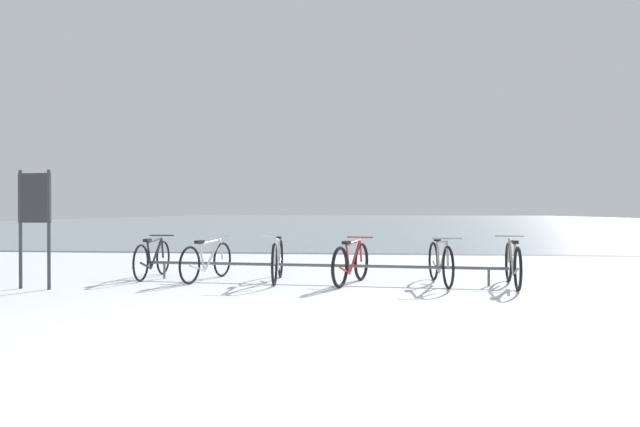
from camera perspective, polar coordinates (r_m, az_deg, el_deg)
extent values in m
cube|color=silver|center=(4.24, -9.22, -16.61)|extent=(80.00, 22.00, 0.08)
cube|color=gray|center=(69.94, 4.50, -0.66)|extent=(80.00, 110.00, 0.08)
cube|color=#47474C|center=(15.01, 1.42, -4.30)|extent=(80.00, 0.50, 0.05)
cylinder|color=#4C5156|center=(9.10, -0.21, -5.43)|extent=(6.06, 0.55, 0.05)
cylinder|color=#4C5156|center=(9.97, -15.95, -5.75)|extent=(0.04, 0.04, 0.28)
cylinder|color=#4C5156|center=(9.04, 17.21, -6.38)|extent=(0.04, 0.04, 0.28)
torus|color=black|center=(10.59, -16.07, -4.45)|extent=(0.04, 0.63, 0.63)
torus|color=black|center=(9.65, -18.21, -4.92)|extent=(0.04, 0.63, 0.63)
cylinder|color=#1E2328|center=(10.27, -16.72, -3.97)|extent=(0.04, 0.53, 0.53)
cylinder|color=#1E2328|center=(9.97, -17.42, -4.22)|extent=(0.04, 0.19, 0.48)
cylinder|color=#1E2328|center=(10.19, -16.88, -2.69)|extent=(0.04, 0.66, 0.08)
cylinder|color=#1E2328|center=(9.85, -17.72, -5.22)|extent=(0.04, 0.44, 0.17)
cylinder|color=#1E2328|center=(10.54, -16.15, -3.47)|extent=(0.04, 0.11, 0.38)
cube|color=black|center=(9.88, -17.59, -2.68)|extent=(0.08, 0.20, 0.05)
cylinder|color=#1E2328|center=(10.49, -16.22, -2.21)|extent=(0.46, 0.03, 0.02)
torus|color=black|center=(10.00, -10.17, -4.75)|extent=(0.18, 0.61, 0.62)
torus|color=black|center=(9.07, -13.45, -5.28)|extent=(0.18, 0.61, 0.62)
cylinder|color=silver|center=(9.68, -11.16, -4.25)|extent=(0.16, 0.56, 0.53)
cylinder|color=silver|center=(9.38, -12.23, -4.53)|extent=(0.08, 0.20, 0.47)
cylinder|color=silver|center=(9.59, -11.40, -2.92)|extent=(0.19, 0.69, 0.08)
cylinder|color=silver|center=(9.27, -12.69, -5.58)|extent=(0.14, 0.47, 0.17)
cylinder|color=silver|center=(9.95, -10.28, -3.72)|extent=(0.06, 0.12, 0.37)
cube|color=black|center=(9.29, -12.48, -2.92)|extent=(0.12, 0.21, 0.05)
cylinder|color=silver|center=(9.90, -10.39, -2.40)|extent=(0.45, 0.13, 0.02)
torus|color=black|center=(8.68, -4.79, -5.32)|extent=(0.09, 0.68, 0.68)
torus|color=black|center=(9.72, -4.15, -4.71)|extent=(0.09, 0.68, 0.68)
cylinder|color=silver|center=(9.01, -4.57, -4.33)|extent=(0.08, 0.55, 0.58)
cylinder|color=silver|center=(9.35, -4.36, -4.30)|extent=(0.05, 0.19, 0.51)
cylinder|color=silver|center=(9.07, -4.52, -2.70)|extent=(0.09, 0.69, 0.08)
cylinder|color=silver|center=(9.51, -4.28, -5.29)|extent=(0.07, 0.46, 0.19)
cylinder|color=silver|center=(8.70, -4.76, -3.98)|extent=(0.04, 0.12, 0.41)
cube|color=black|center=(9.41, -4.32, -2.49)|extent=(0.09, 0.21, 0.05)
cylinder|color=silver|center=(8.73, -4.74, -2.33)|extent=(0.46, 0.06, 0.02)
torus|color=black|center=(9.33, 4.34, -5.04)|extent=(0.25, 0.63, 0.64)
torus|color=black|center=(8.41, 2.10, -5.63)|extent=(0.25, 0.63, 0.64)
cylinder|color=#B22D2D|center=(9.02, 3.66, -4.51)|extent=(0.20, 0.51, 0.54)
cylinder|color=#B22D2D|center=(8.72, 2.93, -4.82)|extent=(0.09, 0.19, 0.48)
cylinder|color=#B22D2D|center=(8.93, 3.50, -3.05)|extent=(0.24, 0.63, 0.08)
cylinder|color=#B22D2D|center=(8.61, 2.61, -5.97)|extent=(0.17, 0.42, 0.18)
cylinder|color=#B22D2D|center=(9.28, 4.26, -3.92)|extent=(0.07, 0.12, 0.38)
cube|color=black|center=(8.63, 2.76, -3.05)|extent=(0.14, 0.21, 0.05)
cylinder|color=#B22D2D|center=(9.23, 4.19, -2.49)|extent=(0.44, 0.17, 0.02)
torus|color=black|center=(8.53, 13.24, -5.50)|extent=(0.11, 0.66, 0.66)
torus|color=black|center=(9.53, 11.76, -4.89)|extent=(0.11, 0.66, 0.66)
cylinder|color=gray|center=(8.85, 12.72, -4.52)|extent=(0.09, 0.54, 0.56)
cylinder|color=gray|center=(9.17, 12.24, -4.49)|extent=(0.06, 0.19, 0.50)
cylinder|color=gray|center=(8.90, 12.61, -2.92)|extent=(0.10, 0.67, 0.08)
cylinder|color=gray|center=(9.32, 12.05, -5.46)|extent=(0.08, 0.45, 0.18)
cylinder|color=gray|center=(8.55, 13.18, -4.19)|extent=(0.05, 0.12, 0.39)
cube|color=black|center=(9.22, 12.14, -2.70)|extent=(0.10, 0.21, 0.05)
cylinder|color=gray|center=(8.58, 13.12, -2.56)|extent=(0.46, 0.07, 0.02)
torus|color=black|center=(9.64, 19.09, -4.82)|extent=(0.12, 0.66, 0.66)
torus|color=black|center=(8.59, 19.96, -5.46)|extent=(0.12, 0.66, 0.66)
cylinder|color=gray|center=(9.29, 19.36, -4.28)|extent=(0.10, 0.56, 0.56)
cylinder|color=gray|center=(8.95, 19.64, -4.61)|extent=(0.06, 0.20, 0.50)
cylinder|color=gray|center=(9.19, 19.42, -2.80)|extent=(0.12, 0.69, 0.08)
cylinder|color=gray|center=(8.82, 19.76, -5.79)|extent=(0.09, 0.46, 0.18)
cylinder|color=gray|center=(9.58, 19.13, -3.69)|extent=(0.05, 0.12, 0.39)
cube|color=black|center=(8.85, 19.71, -2.82)|extent=(0.10, 0.21, 0.05)
cylinder|color=gray|center=(9.53, 19.16, -2.25)|extent=(0.46, 0.08, 0.02)
cylinder|color=#33383D|center=(9.48, -28.81, -1.46)|extent=(0.05, 0.05, 1.81)
cylinder|color=#33383D|center=(9.17, -26.46, -1.52)|extent=(0.05, 0.05, 1.81)
cube|color=#2D2D33|center=(9.32, -27.66, 1.45)|extent=(0.55, 0.10, 0.75)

